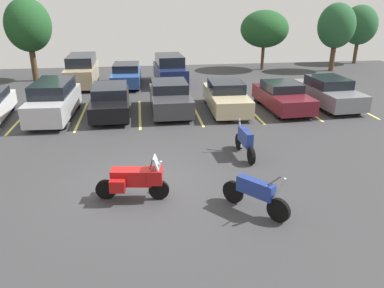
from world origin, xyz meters
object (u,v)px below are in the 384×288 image
Objects in this scene: motorcycle_third at (256,193)px; car_far_tan at (82,71)px; car_maroon at (282,97)px; car_champagne at (226,97)px; car_grey at (328,92)px; motorcycle_touring at (135,179)px; car_charcoal at (170,98)px; car_far_blue at (127,75)px; motorcycle_second at (245,141)px; car_silver at (54,100)px; car_black at (110,100)px; car_far_navy at (170,70)px.

motorcycle_third is 0.38× the size of car_far_tan.
car_far_tan reaches higher than car_maroon.
car_grey reaches higher than car_champagne.
motorcycle_touring is 3.53m from motorcycle_third.
car_charcoal is 6.82m from car_far_blue.
motorcycle_second is 9.94m from car_silver.
car_black is at bearing 130.77° from motorcycle_second.
car_champagne is (2.92, -0.11, -0.04)m from car_charcoal.
car_far_navy is at bearing 85.45° from car_charcoal.
motorcycle_second is 0.49× the size of car_far_blue.
motorcycle_second is 13.42m from car_far_blue.
car_far_tan is at bearing 170.67° from car_far_blue.
car_charcoal is at bearing 0.17° from car_black.
car_champagne reaches higher than car_far_blue.
car_silver is 9.46m from car_far_navy.
car_silver is 5.70m from car_charcoal.
car_maroon is 0.96× the size of car_far_tan.
car_far_tan is at bearing 111.90° from motorcycle_third.
car_champagne is (5.93, -0.10, 0.00)m from car_black.
car_black is at bearing 177.85° from car_maroon.
car_silver is at bearing -178.72° from car_champagne.
car_far_tan is 1.02× the size of car_far_navy.
car_champagne is 1.03× the size of car_far_navy.
car_black is at bearing -71.83° from car_far_tan.
car_champagne reaches higher than car_maroon.
car_grey reaches higher than car_maroon.
car_maroon is at bearing -2.15° from car_black.
car_champagne is at bearing 1.28° from car_silver.
car_silver is 11.58m from car_maroon.
car_far_navy reaches higher than car_maroon.
motorcycle_touring is at bearing -98.28° from car_far_navy.
car_maroon is 2.75m from car_grey.
car_champagne is at bearing -50.93° from car_far_blue.
car_charcoal is at bearing -52.54° from car_far_tan.
car_silver reaches higher than motorcycle_second.
car_far_tan is 1.07× the size of car_far_blue.
car_black reaches higher than motorcycle_second.
car_far_navy is at bearing 97.77° from motorcycle_second.
car_grey is 15.46m from car_far_tan.
motorcycle_second is at bearing 34.21° from motorcycle_touring.
car_black is (2.69, 0.30, -0.18)m from car_silver.
car_silver reaches higher than car_champagne.
car_grey is 1.06× the size of car_far_navy.
car_far_tan reaches higher than motorcycle_touring.
car_far_blue is (-3.93, 16.53, 0.15)m from motorcycle_third.
car_charcoal is 1.03× the size of car_far_blue.
car_far_tan is at bearing 147.08° from car_maroon.
car_far_blue is (-5.28, 6.51, -0.00)m from car_champagne.
car_maroon is at bearing -32.92° from car_far_tan.
car_far_blue is (-4.68, 12.58, 0.12)m from motorcycle_second.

